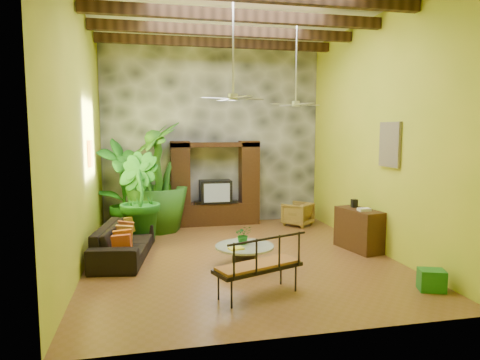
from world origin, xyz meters
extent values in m
plane|color=brown|center=(0.00, 0.00, 0.00)|extent=(7.00, 7.00, 0.00)
cube|color=silver|center=(0.00, 0.00, 5.00)|extent=(6.00, 7.00, 0.02)
cube|color=#A5B82A|center=(0.00, 3.50, 2.50)|extent=(6.00, 0.02, 5.00)
cube|color=#A5B82A|center=(-3.00, 0.00, 2.50)|extent=(0.02, 7.00, 5.00)
cube|color=#A5B82A|center=(3.00, 0.00, 2.50)|extent=(0.02, 7.00, 5.00)
cube|color=#3B3D43|center=(0.00, 3.44, 2.50)|extent=(5.98, 0.10, 4.98)
cube|color=#331E10|center=(0.00, 0.00, 4.78)|extent=(5.95, 0.16, 0.22)
cube|color=#331E10|center=(0.00, 1.30, 4.78)|extent=(5.95, 0.16, 0.22)
cube|color=#331E10|center=(0.00, 2.60, 4.78)|extent=(5.95, 0.16, 0.22)
cube|color=black|center=(0.00, 3.14, 0.30)|extent=(2.40, 0.50, 0.60)
cube|color=black|center=(-0.95, 3.14, 1.30)|extent=(0.50, 0.48, 2.00)
cube|color=black|center=(0.95, 3.14, 1.30)|extent=(0.50, 0.48, 2.00)
cube|color=black|center=(0.00, 3.14, 2.20)|extent=(2.40, 0.48, 0.12)
cube|color=black|center=(0.00, 3.12, 0.92)|extent=(0.85, 0.52, 0.62)
cube|color=#8C99A8|center=(0.00, 2.85, 0.92)|extent=(0.70, 0.02, 0.50)
cylinder|color=#B3B3B8|center=(-0.20, -0.40, 4.10)|extent=(0.04, 0.04, 1.80)
cylinder|color=#B3B3B8|center=(-0.20, -0.40, 3.20)|extent=(0.18, 0.18, 0.12)
cube|color=#B3B3B8|center=(0.15, -0.31, 3.18)|extent=(0.58, 0.26, 0.01)
cube|color=#B3B3B8|center=(-0.29, -0.05, 3.18)|extent=(0.26, 0.58, 0.01)
cube|color=#B3B3B8|center=(-0.55, -0.49, 3.18)|extent=(0.58, 0.26, 0.01)
cube|color=#B3B3B8|center=(-0.11, -0.75, 3.18)|extent=(0.26, 0.58, 0.01)
cylinder|color=#B3B3B8|center=(1.60, 1.20, 4.10)|extent=(0.04, 0.04, 1.80)
cylinder|color=#B3B3B8|center=(1.60, 1.20, 3.20)|extent=(0.18, 0.18, 0.12)
cube|color=#B3B3B8|center=(1.95, 1.29, 3.18)|extent=(0.58, 0.26, 0.01)
cube|color=#B3B3B8|center=(1.51, 1.55, 3.18)|extent=(0.26, 0.58, 0.01)
cube|color=#B3B3B8|center=(1.25, 1.11, 3.18)|extent=(0.58, 0.26, 0.01)
cube|color=#B3B3B8|center=(1.69, 0.85, 3.18)|extent=(0.26, 0.58, 0.01)
cube|color=gold|center=(-2.96, 1.00, 2.10)|extent=(0.06, 0.32, 0.55)
cube|color=#235081|center=(2.96, -0.60, 2.30)|extent=(0.06, 0.70, 0.90)
imported|color=black|center=(-2.30, 0.41, 0.34)|extent=(1.25, 2.45, 0.68)
imported|color=brown|center=(2.17, 2.53, 0.32)|extent=(0.97, 0.97, 0.63)
imported|color=#1E6C1C|center=(-2.43, 2.69, 1.19)|extent=(1.51, 1.46, 2.39)
imported|color=#1C6B1E|center=(-2.04, 1.64, 1.05)|extent=(1.36, 1.45, 2.09)
imported|color=#29631A|center=(-1.58, 2.70, 1.39)|extent=(1.83, 1.83, 2.79)
cylinder|color=black|center=(-0.02, -0.60, 0.18)|extent=(0.48, 0.48, 0.36)
cylinder|color=silver|center=(-0.02, -0.60, 0.38)|extent=(1.12, 1.12, 0.04)
imported|color=#185E1F|center=(-0.02, -0.47, 0.58)|extent=(0.33, 0.28, 0.36)
cube|color=#D2CA16|center=(-0.24, -0.82, 0.41)|extent=(0.30, 0.24, 0.03)
cube|color=black|center=(-0.15, -2.09, 0.45)|extent=(1.50, 0.95, 0.06)
cube|color=#A1602C|center=(-0.15, -2.09, 0.49)|extent=(1.42, 0.88, 0.06)
cube|color=black|center=(-0.15, -2.35, 0.72)|extent=(1.35, 0.55, 0.54)
cube|color=black|center=(2.65, -0.03, 0.45)|extent=(0.72, 1.19, 0.89)
cube|color=#1D6F27|center=(2.65, -2.49, 0.17)|extent=(0.47, 0.41, 0.35)
camera|label=1|loc=(-1.79, -8.35, 2.58)|focal=32.00mm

